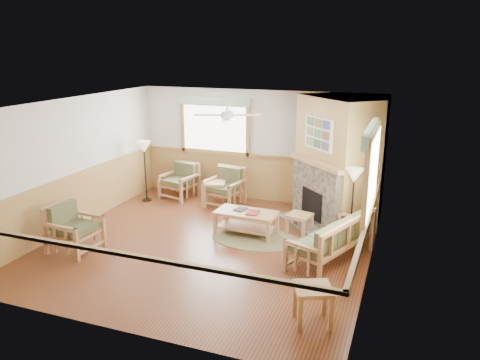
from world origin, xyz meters
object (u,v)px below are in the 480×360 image
(sofa, at_px, (331,238))
(floor_lamp_left, at_px, (145,171))
(armchair_back_right, at_px, (224,187))
(floor_lamp_right, at_px, (352,206))
(armchair_left, at_px, (75,228))
(armchair_back_left, at_px, (179,181))
(footstool, at_px, (299,223))
(coffee_table, at_px, (246,223))
(end_table_chairs, at_px, (215,193))
(end_table_sofa, at_px, (313,305))

(sofa, bearing_deg, floor_lamp_left, -88.36)
(sofa, distance_m, armchair_back_right, 3.61)
(floor_lamp_right, bearing_deg, armchair_left, -155.83)
(armchair_back_left, bearing_deg, armchair_left, -82.97)
(footstool, distance_m, floor_lamp_left, 4.12)
(armchair_back_right, xyz_separation_m, coffee_table, (1.10, -1.53, -0.20))
(end_table_chairs, height_order, end_table_sofa, end_table_chairs)
(armchair_back_right, xyz_separation_m, end_table_sofa, (3.01, -4.20, -0.17))
(armchair_back_left, distance_m, footstool, 3.58)
(armchair_back_left, bearing_deg, coffee_table, -22.58)
(sofa, bearing_deg, armchair_left, -53.03)
(sofa, distance_m, end_table_chairs, 3.77)
(armchair_back_right, distance_m, footstool, 2.34)
(coffee_table, xyz_separation_m, floor_lamp_right, (2.03, 0.32, 0.50))
(sofa, height_order, floor_lamp_left, floor_lamp_left)
(sofa, xyz_separation_m, coffee_table, (-1.80, 0.61, -0.18))
(footstool, bearing_deg, armchair_back_left, 160.43)
(sofa, height_order, armchair_back_left, armchair_back_left)
(end_table_sofa, bearing_deg, floor_lamp_right, 87.69)
(sofa, xyz_separation_m, armchair_back_right, (-2.91, 2.14, 0.03))
(armchair_back_left, distance_m, end_table_sofa, 6.12)
(armchair_back_left, height_order, footstool, armchair_back_left)
(coffee_table, height_order, floor_lamp_left, floor_lamp_left)
(armchair_back_right, bearing_deg, armchair_left, -106.30)
(end_table_chairs, xyz_separation_m, floor_lamp_left, (-1.71, -0.29, 0.46))
(coffee_table, height_order, end_table_sofa, end_table_sofa)
(armchair_back_left, bearing_deg, armchair_back_right, 5.77)
(end_table_chairs, relative_size, end_table_sofa, 1.03)
(coffee_table, bearing_deg, armchair_back_right, 128.83)
(floor_lamp_left, relative_size, floor_lamp_right, 1.00)
(coffee_table, relative_size, footstool, 2.71)
(coffee_table, relative_size, floor_lamp_left, 0.82)
(footstool, relative_size, floor_lamp_right, 0.30)
(floor_lamp_right, bearing_deg, footstool, 170.77)
(armchair_back_right, xyz_separation_m, footstool, (2.08, -1.04, -0.25))
(footstool, bearing_deg, floor_lamp_right, -9.23)
(footstool, relative_size, floor_lamp_left, 0.30)
(armchair_left, height_order, coffee_table, armchair_left)
(armchair_left, distance_m, floor_lamp_right, 5.23)
(sofa, relative_size, footstool, 4.06)
(armchair_back_right, bearing_deg, armchair_back_left, -177.22)
(end_table_sofa, relative_size, floor_lamp_left, 0.37)
(footstool, height_order, floor_lamp_left, floor_lamp_left)
(armchair_back_left, height_order, end_table_sofa, armchair_back_left)
(armchair_back_right, height_order, floor_lamp_left, floor_lamp_left)
(end_table_sofa, distance_m, floor_lamp_right, 3.03)
(floor_lamp_left, bearing_deg, floor_lamp_right, -9.79)
(armchair_back_left, height_order, floor_lamp_right, floor_lamp_right)
(end_table_chairs, xyz_separation_m, floor_lamp_right, (3.36, -1.16, 0.46))
(armchair_back_right, distance_m, floor_lamp_left, 1.99)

